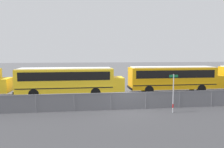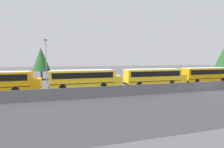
% 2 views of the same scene
% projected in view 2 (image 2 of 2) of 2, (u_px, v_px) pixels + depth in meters
% --- Properties ---
extents(ground_plane, '(200.00, 200.00, 0.00)m').
position_uv_depth(ground_plane, '(207.00, 91.00, 26.76)').
color(ground_plane, '#4C4C4F').
extents(fence, '(111.20, 0.07, 1.47)m').
position_uv_depth(fence, '(207.00, 86.00, 26.69)').
color(fence, '#9EA0A5').
rests_on(fence, ground_plane).
extents(school_bus_2, '(11.64, 2.58, 3.15)m').
position_uv_depth(school_bus_2, '(84.00, 78.00, 28.40)').
color(school_bus_2, yellow).
rests_on(school_bus_2, ground_plane).
extents(school_bus_3, '(11.64, 2.58, 3.15)m').
position_uv_depth(school_bus_3, '(154.00, 76.00, 31.35)').
color(school_bus_3, yellow).
rests_on(school_bus_3, ground_plane).
extents(school_bus_4, '(11.64, 2.58, 3.15)m').
position_uv_depth(school_bus_4, '(207.00, 74.00, 35.59)').
color(school_bus_4, orange).
rests_on(school_bus_4, ground_plane).
extents(light_pole, '(0.60, 0.24, 8.63)m').
position_uv_depth(light_pole, '(46.00, 60.00, 33.71)').
color(light_pole, gray).
rests_on(light_pole, ground_plane).
extents(tree_0, '(5.16, 5.16, 8.79)m').
position_uv_depth(tree_0, '(224.00, 57.00, 55.15)').
color(tree_0, '#51381E').
rests_on(tree_0, ground_plane).
extents(tree_1, '(4.22, 4.22, 7.57)m').
position_uv_depth(tree_1, '(41.00, 59.00, 41.17)').
color(tree_1, '#51381E').
rests_on(tree_1, ground_plane).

